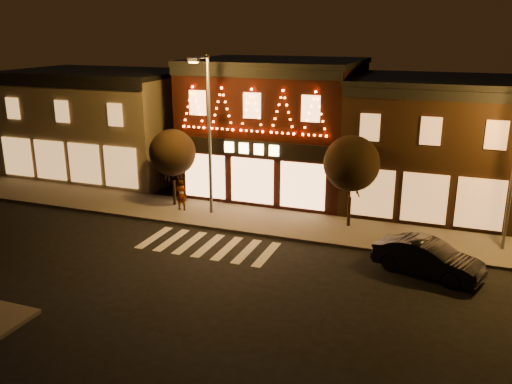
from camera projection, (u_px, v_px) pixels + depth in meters
The scene contains 10 objects.
ground at pixel (167, 280), 22.45m from camera, with size 120.00×120.00×0.00m, color black.
sidewalk_far at pixel (274, 222), 28.92m from camera, with size 44.00×4.00×0.15m, color #47423D.
building_left at pixel (102, 122), 38.28m from camera, with size 12.20×8.28×7.30m.
building_pulp at pixel (275, 127), 33.75m from camera, with size 10.20×8.34×8.30m.
building_right_a at pixel (433, 144), 30.68m from camera, with size 9.20×8.28×7.50m.
streetlamp_mid at pixel (207, 124), 28.58m from camera, with size 0.55×1.97×8.61m.
tree_left at pixel (172, 153), 30.75m from camera, with size 2.67×2.67×4.46m.
tree_right at pixel (352, 164), 27.29m from camera, with size 2.87×2.87×4.79m.
dark_sedan at pixel (428, 258), 22.80m from camera, with size 1.59×4.55×1.50m, color black.
pedestrian at pixel (181, 195), 30.43m from camera, with size 0.65×0.43×1.79m, color gray.
Camera 1 is at (10.65, -17.79, 10.07)m, focal length 37.75 mm.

